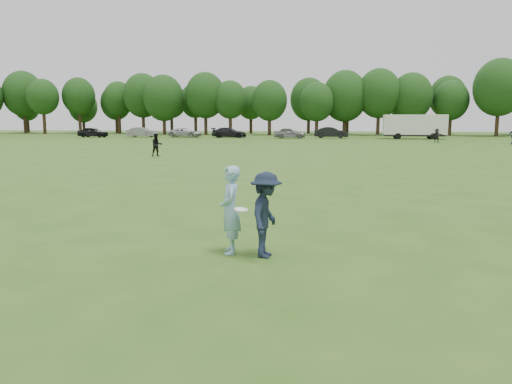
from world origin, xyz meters
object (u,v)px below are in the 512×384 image
at_px(thrower, 230,210).
at_px(car_e, 290,133).
at_px(defender, 266,215).
at_px(player_far_d, 437,136).
at_px(car_d, 229,133).
at_px(cargo_trailer, 414,126).
at_px(player_far_a, 157,145).
at_px(car_b, 142,132).
at_px(car_f, 331,133).
at_px(car_c, 185,133).
at_px(car_a, 93,132).

bearing_deg(thrower, car_e, 170.24).
distance_m(thrower, defender, 0.75).
xyz_separation_m(player_far_d, car_d, (-26.12, 11.10, -0.08)).
xyz_separation_m(car_d, cargo_trailer, (25.19, -0.83, 1.06)).
bearing_deg(defender, player_far_a, 30.00).
bearing_deg(car_d, car_e, -99.30).
bearing_deg(thrower, player_far_a, -170.55).
bearing_deg(defender, car_d, 18.21).
distance_m(car_b, car_f, 27.30).
bearing_deg(car_c, car_b, 99.31).
bearing_deg(player_far_a, player_far_d, 11.78).
bearing_deg(cargo_trailer, car_f, 173.92).
distance_m(player_far_d, car_d, 28.38).
bearing_deg(car_a, cargo_trailer, -87.75).
bearing_deg(car_e, car_f, -72.17).
distance_m(car_e, cargo_trailer, 16.47).
distance_m(player_far_d, car_b, 40.59).
height_order(car_c, car_f, car_f).
distance_m(player_far_a, player_far_d, 34.15).
bearing_deg(thrower, car_b, -170.50).
relative_size(car_b, cargo_trailer, 0.48).
distance_m(car_a, car_d, 19.84).
distance_m(thrower, car_f, 60.51).
relative_size(car_d, car_e, 1.15).
xyz_separation_m(defender, car_f, (0.64, 60.66, -0.07)).
xyz_separation_m(car_a, car_e, (28.52, 0.38, -0.00)).
bearing_deg(car_b, defender, -156.44).
height_order(car_c, cargo_trailer, cargo_trailer).
height_order(car_a, car_f, car_f).
distance_m(car_d, car_e, 8.86).
bearing_deg(cargo_trailer, car_e, -178.28).
distance_m(car_d, car_f, 14.35).
relative_size(car_a, car_b, 0.99).
height_order(car_b, car_c, car_b).
relative_size(defender, car_a, 0.38).
height_order(thrower, player_far_d, thrower).
relative_size(player_far_d, car_a, 0.37).
bearing_deg(car_a, car_b, -75.80).
relative_size(car_a, car_d, 0.88).
bearing_deg(player_far_a, thrower, -100.98).
relative_size(car_c, car_f, 1.04).
relative_size(car_b, car_d, 0.88).
bearing_deg(car_d, car_c, 85.31).
bearing_deg(cargo_trailer, car_b, 178.94).
bearing_deg(car_f, car_b, 93.58).
xyz_separation_m(thrower, car_f, (1.37, 60.50, -0.11)).
relative_size(thrower, car_f, 0.38).
bearing_deg(thrower, defender, 63.41).
bearing_deg(car_c, car_a, 103.40).
distance_m(player_far_d, car_c, 34.70).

